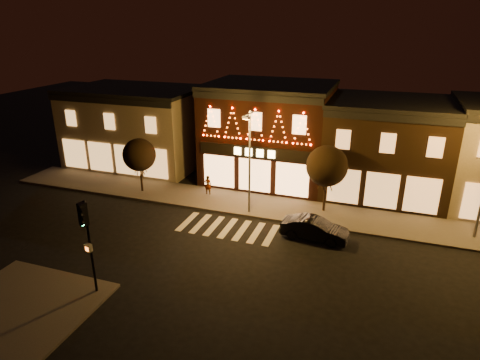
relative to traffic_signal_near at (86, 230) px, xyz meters
The scene contains 12 objects.
ground 7.28m from the traffic_signal_near, 53.12° to the left, with size 120.00×120.00×0.00m, color black.
sidewalk_far 14.69m from the traffic_signal_near, 66.12° to the left, with size 44.00×4.00×0.15m, color #47423D.
sidewalk_near 5.17m from the traffic_signal_near, 137.78° to the right, with size 7.00×7.00×0.15m, color #47423D.
building_left 21.13m from the traffic_signal_near, 115.91° to the left, with size 12.20×8.28×7.30m.
building_pulp 19.37m from the traffic_signal_near, 78.79° to the left, with size 10.20×8.34×8.30m.
building_right_a 23.18m from the traffic_signal_near, 55.09° to the left, with size 9.20×8.28×7.50m.
traffic_signal_near is the anchor object (origin of this frame).
streetlamp_mid 12.26m from the traffic_signal_near, 68.68° to the left, with size 0.53×1.69×7.35m.
tree_left 13.51m from the traffic_signal_near, 111.64° to the left, with size 2.60×2.60×4.34m.
tree_right 16.59m from the traffic_signal_near, 55.30° to the left, with size 2.90×2.90×4.85m.
dark_sedan 13.72m from the traffic_signal_near, 45.00° to the left, with size 1.48×4.24×1.40m, color black.
pedestrian 13.96m from the traffic_signal_near, 88.61° to the left, with size 0.57×0.37×1.55m, color gray.
Camera 1 is at (8.96, -19.24, 13.03)m, focal length 31.12 mm.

